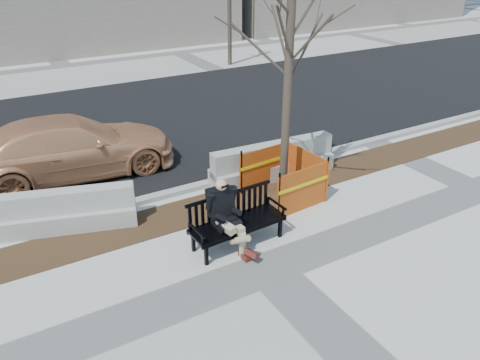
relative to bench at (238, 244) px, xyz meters
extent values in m
plane|color=beige|center=(0.09, -0.98, 0.00)|extent=(120.00, 120.00, 0.00)
cube|color=#47301C|center=(0.09, 1.62, 0.00)|extent=(40.00, 1.20, 0.02)
cube|color=black|center=(0.09, 7.82, 0.00)|extent=(60.00, 10.40, 0.01)
cube|color=#9E9B93|center=(0.09, 2.57, 0.06)|extent=(60.00, 0.25, 0.12)
imported|color=tan|center=(-2.12, 4.94, 0.00)|extent=(5.42, 2.47, 1.54)
camera|label=1|loc=(-3.88, -6.80, 5.46)|focal=34.83mm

